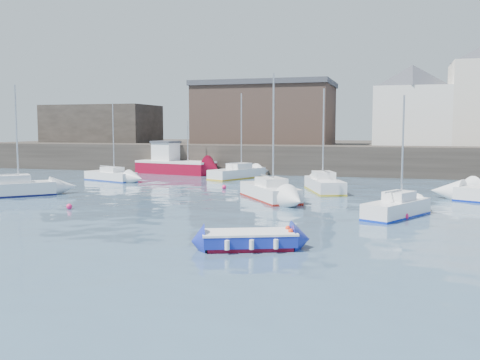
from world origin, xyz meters
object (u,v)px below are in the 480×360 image
(blue_dinghy, at_px, (249,239))
(buoy_near, at_px, (69,209))
(sailboat_h, at_px, (237,173))
(sailboat_a, at_px, (10,189))
(sailboat_e, at_px, (111,176))
(sailboat_c, at_px, (397,208))
(buoy_mid, at_px, (405,219))
(sailboat_f, at_px, (324,184))
(sailboat_b, at_px, (270,191))
(buoy_far, at_px, (224,189))
(fishing_boat, at_px, (173,163))

(blue_dinghy, relative_size, buoy_near, 11.69)
(blue_dinghy, xyz_separation_m, buoy_near, (-13.18, 7.08, -0.40))
(blue_dinghy, bearing_deg, sailboat_h, 107.74)
(buoy_near, bearing_deg, sailboat_a, 152.03)
(sailboat_e, distance_m, buoy_near, 17.48)
(sailboat_c, bearing_deg, sailboat_h, 128.11)
(blue_dinghy, height_order, buoy_near, blue_dinghy)
(sailboat_h, bearing_deg, sailboat_a, -123.23)
(sailboat_e, height_order, buoy_mid, sailboat_e)
(sailboat_e, xyz_separation_m, sailboat_f, (20.06, -2.91, 0.09))
(buoy_mid, bearing_deg, sailboat_b, 147.15)
(sailboat_h, height_order, buoy_mid, sailboat_h)
(sailboat_b, relative_size, buoy_near, 24.02)
(blue_dinghy, relative_size, sailboat_a, 0.52)
(sailboat_a, distance_m, sailboat_b, 18.41)
(sailboat_h, xyz_separation_m, buoy_far, (1.60, -8.92, -0.53))
(sailboat_b, relative_size, buoy_mid, 21.80)
(sailboat_b, bearing_deg, sailboat_f, 62.28)
(fishing_boat, relative_size, buoy_near, 25.28)
(sailboat_e, bearing_deg, buoy_near, -67.83)
(fishing_boat, height_order, sailboat_b, sailboat_b)
(sailboat_b, bearing_deg, buoy_mid, -32.85)
(buoy_far, bearing_deg, sailboat_c, -37.06)
(sailboat_b, relative_size, sailboat_e, 1.19)
(blue_dinghy, relative_size, fishing_boat, 0.46)
(sailboat_f, height_order, buoy_mid, sailboat_f)
(buoy_near, xyz_separation_m, buoy_mid, (19.28, 2.00, 0.00))
(sailboat_f, bearing_deg, sailboat_e, 171.73)
(fishing_boat, height_order, sailboat_e, sailboat_e)
(buoy_near, bearing_deg, buoy_far, 66.18)
(sailboat_a, height_order, sailboat_e, sailboat_a)
(blue_dinghy, height_order, sailboat_b, sailboat_b)
(fishing_boat, bearing_deg, buoy_far, -51.64)
(sailboat_f, distance_m, buoy_near, 18.91)
(blue_dinghy, distance_m, fishing_boat, 36.48)
(blue_dinghy, height_order, sailboat_h, sailboat_h)
(sailboat_f, relative_size, buoy_near, 22.38)
(sailboat_b, distance_m, sailboat_f, 6.34)
(sailboat_b, distance_m, sailboat_h, 15.39)
(blue_dinghy, xyz_separation_m, sailboat_h, (-9.18, 28.68, 0.13))
(buoy_mid, bearing_deg, buoy_far, 142.04)
(blue_dinghy, xyz_separation_m, fishing_boat, (-17.34, 32.09, 0.68))
(blue_dinghy, bearing_deg, fishing_boat, 118.38)
(sailboat_c, height_order, buoy_mid, sailboat_c)
(sailboat_h, bearing_deg, buoy_far, -79.86)
(blue_dinghy, relative_size, sailboat_h, 0.50)
(sailboat_b, bearing_deg, fishing_boat, 130.24)
(sailboat_a, distance_m, sailboat_c, 26.41)
(sailboat_a, distance_m, sailboat_h, 21.04)
(sailboat_e, height_order, buoy_near, sailboat_e)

